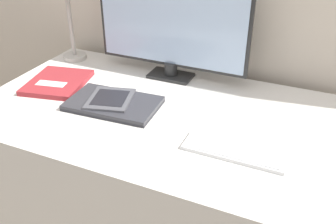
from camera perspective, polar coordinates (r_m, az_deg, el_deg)
name	(u,v)px	position (r m, az deg, el deg)	size (l,w,h in m)	color
desk	(156,185)	(1.59, -1.81, -11.12)	(1.31, 0.78, 0.74)	silver
monitor	(171,25)	(1.54, 0.49, 13.05)	(0.65, 0.11, 0.43)	#262626
keyboard	(234,151)	(1.16, 10.07, -5.89)	(0.31, 0.10, 0.01)	silver
laptop	(114,104)	(1.40, -8.30, 1.28)	(0.34, 0.22, 0.02)	#232328
ereader	(110,99)	(1.40, -8.78, 2.01)	(0.19, 0.21, 0.01)	#4C4C51
desk_lamp	(69,15)	(1.79, -14.81, 14.17)	(0.11, 0.11, 0.35)	#BCB7AD
notebook	(58,82)	(1.61, -16.47, 4.36)	(0.27, 0.30, 0.02)	maroon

